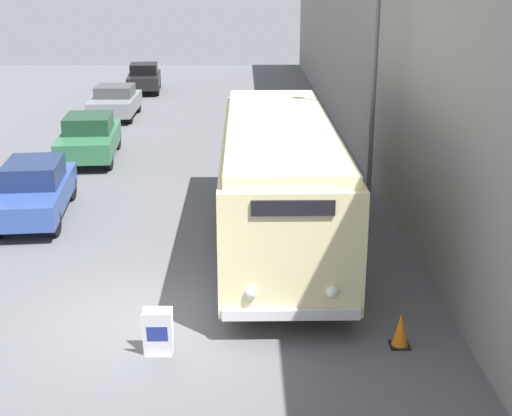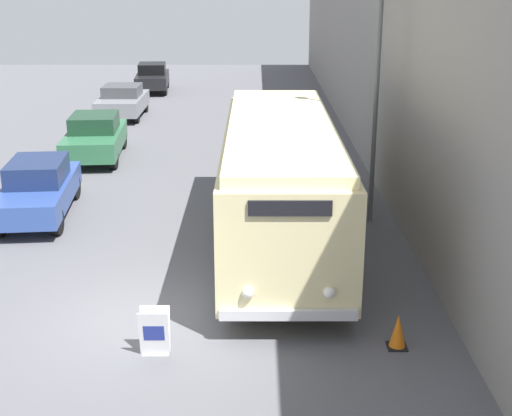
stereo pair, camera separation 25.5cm
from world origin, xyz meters
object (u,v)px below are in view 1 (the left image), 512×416
at_px(sign_board, 158,333).
at_px(traffic_cone, 400,330).
at_px(vintage_bus, 279,177).
at_px(streetlamp, 376,47).
at_px(parked_car_distant, 144,78).
at_px(parked_car_mid, 89,137).
at_px(parked_car_near, 35,190).
at_px(parked_car_far, 115,101).

distance_m(sign_board, traffic_cone, 4.37).
xyz_separation_m(vintage_bus, sign_board, (-2.39, -5.38, -1.32)).
relative_size(streetlamp, parked_car_distant, 1.78).
relative_size(sign_board, parked_car_mid, 0.19).
bearing_deg(parked_car_distant, traffic_cone, -78.21).
distance_m(vintage_bus, parked_car_near, 7.02).
bearing_deg(sign_board, parked_car_distant, 97.91).
height_order(sign_board, parked_car_far, parked_car_far).
height_order(streetlamp, parked_car_near, streetlamp).
distance_m(parked_car_far, traffic_cone, 23.16).
height_order(streetlamp, parked_car_mid, streetlamp).
xyz_separation_m(parked_car_near, parked_car_mid, (0.19, 6.41, 0.01)).
distance_m(vintage_bus, parked_car_mid, 10.76).
relative_size(vintage_bus, parked_car_far, 2.47).
xyz_separation_m(streetlamp, parked_car_mid, (-8.94, 6.84, -3.86)).
distance_m(streetlamp, parked_car_near, 9.93).
height_order(parked_car_mid, parked_car_far, parked_car_mid).
distance_m(vintage_bus, parked_car_distant, 24.56).
height_order(parked_car_near, parked_car_far, parked_car_near).
distance_m(parked_car_near, traffic_cone, 11.28).
relative_size(sign_board, streetlamp, 0.12).
bearing_deg(sign_board, vintage_bus, 66.09).
height_order(vintage_bus, parked_car_mid, vintage_bus).
relative_size(parked_car_mid, parked_car_far, 1.12).
bearing_deg(streetlamp, parked_car_far, 122.66).
relative_size(sign_board, parked_car_far, 0.22).
bearing_deg(parked_car_near, streetlamp, -7.95).
distance_m(sign_board, parked_car_mid, 14.54).
height_order(streetlamp, traffic_cone, streetlamp).
bearing_deg(parked_car_mid, vintage_bus, -57.47).
distance_m(sign_board, parked_car_distant, 29.35).
height_order(streetlamp, parked_car_distant, streetlamp).
xyz_separation_m(parked_car_near, traffic_cone, (8.58, -7.31, -0.48)).
bearing_deg(vintage_bus, streetlamp, 34.61).
relative_size(vintage_bus, traffic_cone, 15.29).
distance_m(streetlamp, traffic_cone, 8.16).
xyz_separation_m(sign_board, parked_car_mid, (-4.03, 13.97, 0.39)).
distance_m(streetlamp, parked_car_far, 17.71).
bearing_deg(streetlamp, vintage_bus, -145.39).
bearing_deg(traffic_cone, parked_car_mid, 121.46).
bearing_deg(streetlamp, sign_board, -124.57).
xyz_separation_m(vintage_bus, parked_car_far, (-6.80, 16.28, -0.99)).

